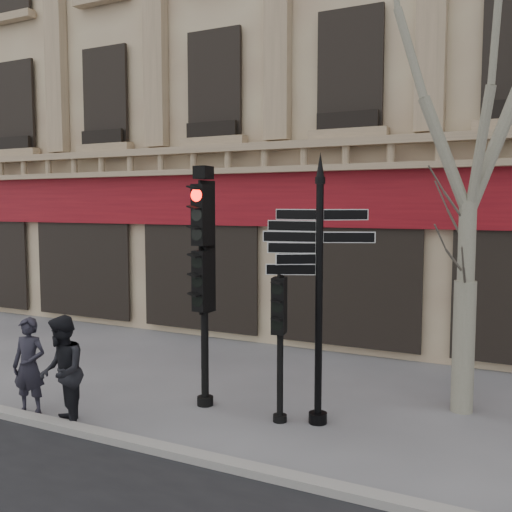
{
  "coord_description": "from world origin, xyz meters",
  "views": [
    {
      "loc": [
        3.9,
        -7.7,
        3.46
      ],
      "look_at": [
        -0.22,
        0.6,
        2.63
      ],
      "focal_mm": 40.0,
      "sensor_mm": 36.0,
      "label": 1
    }
  ],
  "objects_px": {
    "fingerpost": "(320,244)",
    "traffic_signal_secondary": "(280,322)",
    "traffic_signal_main": "(204,256)",
    "plane_tree": "(473,45)",
    "pedestrian_a": "(29,366)",
    "pedestrian_b": "(61,372)"
  },
  "relations": [
    {
      "from": "fingerpost",
      "to": "pedestrian_b",
      "type": "height_order",
      "value": "fingerpost"
    },
    {
      "from": "traffic_signal_main",
      "to": "plane_tree",
      "type": "xyz_separation_m",
      "value": [
        4.02,
        1.67,
        3.41
      ]
    },
    {
      "from": "fingerpost",
      "to": "traffic_signal_secondary",
      "type": "bearing_deg",
      "value": -172.26
    },
    {
      "from": "traffic_signal_main",
      "to": "pedestrian_b",
      "type": "xyz_separation_m",
      "value": [
        -1.48,
        -1.83,
        -1.72
      ]
    },
    {
      "from": "fingerpost",
      "to": "traffic_signal_main",
      "type": "bearing_deg",
      "value": 169.9
    },
    {
      "from": "traffic_signal_secondary",
      "to": "plane_tree",
      "type": "relative_size",
      "value": 0.27
    },
    {
      "from": "traffic_signal_main",
      "to": "traffic_signal_secondary",
      "type": "height_order",
      "value": "traffic_signal_main"
    },
    {
      "from": "fingerpost",
      "to": "traffic_signal_secondary",
      "type": "relative_size",
      "value": 1.83
    },
    {
      "from": "pedestrian_b",
      "to": "fingerpost",
      "type": "bearing_deg",
      "value": 76.63
    },
    {
      "from": "traffic_signal_main",
      "to": "pedestrian_b",
      "type": "height_order",
      "value": "traffic_signal_main"
    },
    {
      "from": "pedestrian_a",
      "to": "fingerpost",
      "type": "bearing_deg",
      "value": 8.97
    },
    {
      "from": "plane_tree",
      "to": "pedestrian_a",
      "type": "relative_size",
      "value": 5.3
    },
    {
      "from": "traffic_signal_secondary",
      "to": "pedestrian_a",
      "type": "relative_size",
      "value": 1.45
    },
    {
      "from": "traffic_signal_main",
      "to": "pedestrian_b",
      "type": "bearing_deg",
      "value": -127.08
    },
    {
      "from": "plane_tree",
      "to": "traffic_signal_main",
      "type": "bearing_deg",
      "value": -157.42
    },
    {
      "from": "traffic_signal_secondary",
      "to": "pedestrian_b",
      "type": "distance_m",
      "value": 3.49
    },
    {
      "from": "traffic_signal_main",
      "to": "plane_tree",
      "type": "distance_m",
      "value": 5.53
    },
    {
      "from": "plane_tree",
      "to": "pedestrian_a",
      "type": "distance_m",
      "value": 8.89
    },
    {
      "from": "traffic_signal_main",
      "to": "pedestrian_b",
      "type": "relative_size",
      "value": 2.34
    },
    {
      "from": "fingerpost",
      "to": "traffic_signal_secondary",
      "type": "xyz_separation_m",
      "value": [
        -0.57,
        -0.21,
        -1.24
      ]
    },
    {
      "from": "pedestrian_a",
      "to": "pedestrian_b",
      "type": "xyz_separation_m",
      "value": [
        0.91,
        -0.19,
        0.07
      ]
    },
    {
      "from": "traffic_signal_main",
      "to": "pedestrian_b",
      "type": "distance_m",
      "value": 2.91
    }
  ]
}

